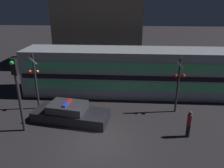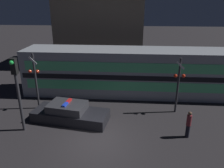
{
  "view_description": "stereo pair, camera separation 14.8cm",
  "coord_description": "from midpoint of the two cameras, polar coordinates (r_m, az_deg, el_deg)",
  "views": [
    {
      "loc": [
        1.38,
        -10.09,
        7.35
      ],
      "look_at": [
        0.4,
        4.71,
        1.68
      ],
      "focal_mm": 35.0,
      "sensor_mm": 36.0,
      "label": 1
    },
    {
      "loc": [
        1.53,
        -10.08,
        7.35
      ],
      "look_at": [
        0.4,
        4.71,
        1.68
      ],
      "focal_mm": 35.0,
      "sensor_mm": 36.0,
      "label": 2
    }
  ],
  "objects": [
    {
      "name": "police_car",
      "position": [
        14.56,
        -11.15,
        -7.61
      ],
      "size": [
        5.1,
        2.62,
        1.31
      ],
      "rotation": [
        0.0,
        0.0,
        -0.16
      ],
      "color": "black",
      "rests_on": "ground_plane"
    },
    {
      "name": "crossing_signal_far",
      "position": [
        16.03,
        -19.67,
        1.18
      ],
      "size": [
        0.76,
        0.33,
        4.08
      ],
      "color": "#2D2D33",
      "rests_on": "ground_plane"
    },
    {
      "name": "building_left",
      "position": [
        27.3,
        -3.33,
        14.52
      ],
      "size": [
        9.82,
        6.87,
        8.65
      ],
      "color": "#726656",
      "rests_on": "ground_plane"
    },
    {
      "name": "train",
      "position": [
        18.16,
        8.23,
        3.13
      ],
      "size": [
        19.64,
        3.19,
        3.73
      ],
      "color": "#999EA5",
      "rests_on": "ground_plane"
    },
    {
      "name": "pedestrian",
      "position": [
        13.25,
        19.17,
        -9.81
      ],
      "size": [
        0.27,
        0.27,
        1.63
      ],
      "color": "black",
      "rests_on": "ground_plane"
    },
    {
      "name": "traffic_light_corner",
      "position": [
        13.33,
        -23.77,
        -0.65
      ],
      "size": [
        0.3,
        0.46,
        4.47
      ],
      "color": "#2D2D33",
      "rests_on": "ground_plane"
    },
    {
      "name": "ground_plane",
      "position": [
        12.56,
        -3.7,
        -14.93
      ],
      "size": [
        120.0,
        120.0,
        0.0
      ],
      "primitive_type": "plane",
      "color": "#262326"
    },
    {
      "name": "crossing_signal_near",
      "position": [
        15.31,
        16.66,
        0.26
      ],
      "size": [
        0.76,
        0.33,
        3.9
      ],
      "color": "#2D2D33",
      "rests_on": "ground_plane"
    }
  ]
}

